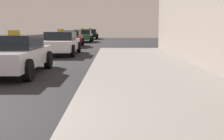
{
  "coord_description": "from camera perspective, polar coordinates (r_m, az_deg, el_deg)",
  "views": [
    {
      "loc": [
        2.77,
        -4.21,
        1.52
      ],
      "look_at": [
        2.75,
        3.41,
        0.44
      ],
      "focal_mm": 48.52,
      "sensor_mm": 36.0,
      "label": 1
    }
  ],
  "objects": [
    {
      "name": "sidewalk",
      "position": [
        4.62,
        15.89,
        -10.45
      ],
      "size": [
        4.0,
        32.0,
        0.15
      ],
      "primitive_type": "cube",
      "color": "gray",
      "rests_on": "ground_plane"
    },
    {
      "name": "car_silver",
      "position": [
        10.41,
        -17.99,
        2.87
      ],
      "size": [
        1.93,
        4.29,
        1.43
      ],
      "rotation": [
        0.0,
        0.0,
        3.14
      ],
      "color": "#B7B7BF",
      "rests_on": "ground_plane"
    },
    {
      "name": "car_white",
      "position": [
        17.21,
        -9.56,
        5.05
      ],
      "size": [
        1.93,
        4.51,
        1.43
      ],
      "rotation": [
        0.0,
        0.0,
        3.14
      ],
      "color": "white",
      "rests_on": "ground_plane"
    },
    {
      "name": "car_red",
      "position": [
        24.38,
        -7.86,
        5.93
      ],
      "size": [
        2.02,
        4.03,
        1.27
      ],
      "rotation": [
        0.0,
        0.0,
        3.14
      ],
      "color": "red",
      "rests_on": "ground_plane"
    },
    {
      "name": "car_green",
      "position": [
        31.96,
        -5.42,
        6.46
      ],
      "size": [
        2.04,
        4.6,
        1.43
      ],
      "rotation": [
        0.0,
        0.0,
        3.14
      ],
      "color": "#196638",
      "rests_on": "ground_plane"
    },
    {
      "name": "car_black",
      "position": [
        40.07,
        -3.98,
        6.79
      ],
      "size": [
        1.94,
        4.47,
        1.43
      ],
      "rotation": [
        0.0,
        0.0,
        3.14
      ],
      "color": "black",
      "rests_on": "ground_plane"
    }
  ]
}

